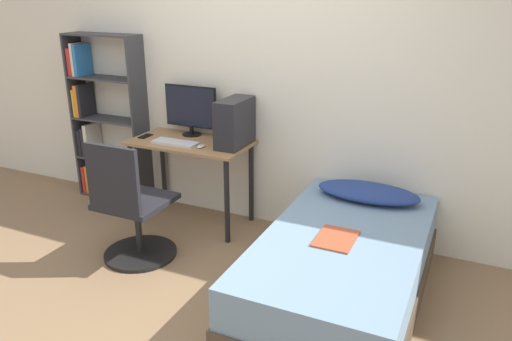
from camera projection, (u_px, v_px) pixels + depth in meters
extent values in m
plane|color=#846647|center=(166.00, 307.00, 3.30)|extent=(14.00, 14.00, 0.00)
cube|color=silver|center=(260.00, 82.00, 4.16)|extent=(8.00, 0.05, 2.50)
cube|color=#997047|center=(190.00, 143.00, 4.28)|extent=(1.04, 0.56, 0.02)
cylinder|color=black|center=(133.00, 184.00, 4.40)|extent=(0.04, 0.04, 0.73)
cylinder|color=black|center=(227.00, 202.00, 4.03)|extent=(0.04, 0.04, 0.73)
cylinder|color=black|center=(163.00, 168.00, 4.79)|extent=(0.04, 0.04, 0.73)
cylinder|color=black|center=(251.00, 183.00, 4.42)|extent=(0.04, 0.04, 0.73)
cube|color=#38383D|center=(80.00, 116.00, 4.93)|extent=(0.02, 0.25, 1.60)
cube|color=#38383D|center=(141.00, 124.00, 4.64)|extent=(0.02, 0.25, 1.60)
cube|color=#38383D|center=(117.00, 195.00, 5.06)|extent=(0.72, 0.25, 0.02)
cube|color=#38383D|center=(114.00, 158.00, 4.93)|extent=(0.72, 0.25, 0.02)
cube|color=#38383D|center=(109.00, 119.00, 4.79)|extent=(0.72, 0.25, 0.02)
cube|color=#38383D|center=(105.00, 78.00, 4.65)|extent=(0.72, 0.25, 0.02)
cube|color=#38383D|center=(101.00, 35.00, 4.52)|extent=(0.72, 0.25, 0.02)
cube|color=red|center=(90.00, 177.00, 5.14)|extent=(0.03, 0.21, 0.27)
cube|color=orange|center=(94.00, 177.00, 5.12)|extent=(0.04, 0.21, 0.28)
cube|color=#2870B7|center=(98.00, 177.00, 5.10)|extent=(0.04, 0.21, 0.31)
cube|color=#2870B7|center=(101.00, 176.00, 5.07)|extent=(0.04, 0.21, 0.34)
cube|color=black|center=(86.00, 141.00, 5.01)|extent=(0.04, 0.21, 0.26)
cube|color=black|center=(90.00, 140.00, 4.99)|extent=(0.04, 0.21, 0.28)
cube|color=beige|center=(93.00, 139.00, 4.96)|extent=(0.04, 0.21, 0.32)
cube|color=gold|center=(81.00, 102.00, 4.87)|extent=(0.02, 0.21, 0.27)
cube|color=orange|center=(83.00, 100.00, 4.85)|extent=(0.04, 0.21, 0.31)
cube|color=black|center=(86.00, 100.00, 4.83)|extent=(0.03, 0.21, 0.32)
cube|color=red|center=(76.00, 61.00, 4.73)|extent=(0.04, 0.21, 0.26)
cube|color=beige|center=(79.00, 59.00, 4.71)|extent=(0.03, 0.21, 0.30)
cube|color=#2870B7|center=(83.00, 60.00, 4.70)|extent=(0.03, 0.21, 0.29)
cylinder|color=black|center=(141.00, 253.00, 3.95)|extent=(0.57, 0.57, 0.03)
cylinder|color=black|center=(138.00, 228.00, 3.87)|extent=(0.05, 0.05, 0.41)
cube|color=black|center=(136.00, 201.00, 3.79)|extent=(0.49, 0.49, 0.04)
cube|color=black|center=(113.00, 179.00, 3.51)|extent=(0.44, 0.04, 0.49)
cube|color=#4C3D2D|center=(341.00, 286.00, 3.35)|extent=(1.01, 1.83, 0.22)
cube|color=#708EA8|center=(343.00, 254.00, 3.26)|extent=(0.98, 1.80, 0.27)
ellipsoid|color=navy|center=(368.00, 192.00, 3.76)|extent=(0.77, 0.36, 0.11)
cube|color=#B24C2D|center=(336.00, 239.00, 3.17)|extent=(0.24, 0.32, 0.01)
cylinder|color=black|center=(192.00, 134.00, 4.47)|extent=(0.17, 0.17, 0.01)
cylinder|color=black|center=(192.00, 130.00, 4.45)|extent=(0.04, 0.04, 0.08)
cube|color=black|center=(191.00, 106.00, 4.38)|extent=(0.51, 0.01, 0.37)
cube|color=black|center=(190.00, 107.00, 4.38)|extent=(0.49, 0.01, 0.35)
cube|color=silver|center=(175.00, 143.00, 4.21)|extent=(0.40, 0.15, 0.02)
cube|color=#232328|center=(235.00, 123.00, 4.10)|extent=(0.19, 0.41, 0.39)
ellipsoid|color=silver|center=(201.00, 146.00, 4.11)|extent=(0.06, 0.09, 0.02)
cube|color=black|center=(145.00, 136.00, 4.41)|extent=(0.07, 0.14, 0.01)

